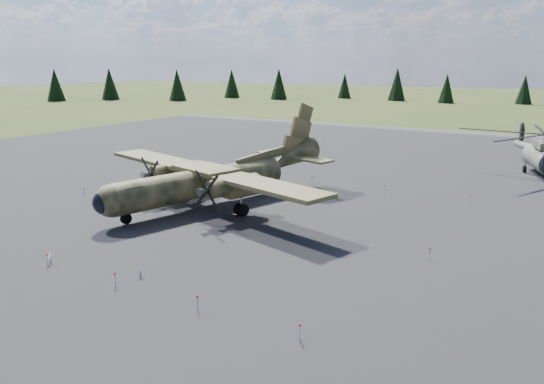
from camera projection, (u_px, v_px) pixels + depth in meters
The scene contains 8 objects.
ground at pixel (224, 222), 42.89m from camera, with size 500.00×500.00×0.00m, color #525726.
apron at pixel (284, 196), 51.25m from camera, with size 120.00×120.00×0.04m, color #55565A.
transport_plane at pixel (214, 177), 47.54m from camera, with size 27.38×24.46×9.13m.
helicopter_near at pixel (543, 145), 60.04m from camera, with size 24.35×24.64×4.87m.
info_placard_left at pixel (50, 258), 33.92m from camera, with size 0.44×0.27×0.65m.
info_placard_right at pixel (140, 270), 31.91m from camera, with size 0.42×0.21×0.64m.
barrier_fence at pixel (219, 216), 42.93m from camera, with size 33.12×29.62×0.85m.
treeline at pixel (272, 160), 43.36m from camera, with size 307.56×306.79×10.97m.
Camera 1 is at (24.26, -33.37, 12.61)m, focal length 35.00 mm.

